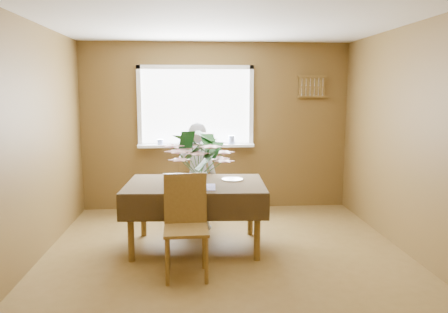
{
  "coord_description": "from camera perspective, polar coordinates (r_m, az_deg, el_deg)",
  "views": [
    {
      "loc": [
        -0.35,
        -4.31,
        1.78
      ],
      "look_at": [
        0.0,
        0.55,
        1.05
      ],
      "focal_mm": 35.0,
      "sensor_mm": 36.0,
      "label": 1
    }
  ],
  "objects": [
    {
      "name": "floor",
      "position": [
        4.68,
        0.5,
        -13.85
      ],
      "size": [
        4.5,
        4.5,
        0.0
      ],
      "primitive_type": "plane",
      "color": "brown",
      "rests_on": "ground"
    },
    {
      "name": "ceiling",
      "position": [
        4.38,
        0.54,
        17.97
      ],
      "size": [
        4.5,
        4.5,
        0.0
      ],
      "primitive_type": "plane",
      "rotation": [
        3.14,
        0.0,
        0.0
      ],
      "color": "white",
      "rests_on": "wall_back"
    },
    {
      "name": "wall_back",
      "position": [
        6.59,
        -1.07,
        3.91
      ],
      "size": [
        4.0,
        0.0,
        4.0
      ],
      "primitive_type": "plane",
      "rotation": [
        1.57,
        0.0,
        0.0
      ],
      "color": "brown",
      "rests_on": "floor"
    },
    {
      "name": "wall_front",
      "position": [
        2.16,
        5.4,
        -5.76
      ],
      "size": [
        4.0,
        0.0,
        4.0
      ],
      "primitive_type": "plane",
      "rotation": [
        -1.57,
        0.0,
        0.0
      ],
      "color": "brown",
      "rests_on": "floor"
    },
    {
      "name": "wall_left",
      "position": [
        4.64,
        -24.9,
        1.17
      ],
      "size": [
        0.0,
        4.5,
        4.5
      ],
      "primitive_type": "plane",
      "rotation": [
        1.57,
        0.0,
        1.57
      ],
      "color": "brown",
      "rests_on": "floor"
    },
    {
      "name": "wall_right",
      "position": [
        4.94,
        24.34,
        1.6
      ],
      "size": [
        0.0,
        4.5,
        4.5
      ],
      "primitive_type": "plane",
      "rotation": [
        1.57,
        0.0,
        -1.57
      ],
      "color": "brown",
      "rests_on": "floor"
    },
    {
      "name": "window_assembly",
      "position": [
        6.52,
        -3.64,
        4.82
      ],
      "size": [
        1.72,
        0.2,
        1.22
      ],
      "color": "white",
      "rests_on": "wall_back"
    },
    {
      "name": "spoon_rack",
      "position": [
        6.77,
        11.44,
        8.95
      ],
      "size": [
        0.44,
        0.05,
        0.33
      ],
      "color": "brown",
      "rests_on": "wall_back"
    },
    {
      "name": "dining_table",
      "position": [
        4.97,
        -3.75,
        -4.49
      ],
      "size": [
        1.6,
        1.13,
        0.76
      ],
      "rotation": [
        0.0,
        0.0,
        -0.05
      ],
      "color": "brown",
      "rests_on": "floor"
    },
    {
      "name": "chair_far",
      "position": [
        5.82,
        -3.92,
        -4.19
      ],
      "size": [
        0.4,
        0.4,
        0.91
      ],
      "rotation": [
        0.0,
        0.0,
        3.17
      ],
      "color": "brown",
      "rests_on": "floor"
    },
    {
      "name": "chair_near",
      "position": [
        4.3,
        -5.01,
        -8.36
      ],
      "size": [
        0.44,
        0.44,
        0.98
      ],
      "rotation": [
        0.0,
        0.0,
        0.03
      ],
      "color": "brown",
      "rests_on": "floor"
    },
    {
      "name": "seated_woman",
      "position": [
        5.66,
        -3.47,
        -2.55
      ],
      "size": [
        0.58,
        0.45,
        1.39
      ],
      "primitive_type": "imported",
      "rotation": [
        0.0,
        0.0,
        2.89
      ],
      "color": "white",
      "rests_on": "floor"
    },
    {
      "name": "flower_bouquet",
      "position": [
        4.7,
        -3.25,
        0.3
      ],
      "size": [
        0.64,
        0.64,
        0.55
      ],
      "rotation": [
        0.0,
        0.0,
        -0.07
      ],
      "color": "white",
      "rests_on": "dining_table"
    },
    {
      "name": "side_plate",
      "position": [
        5.1,
        1.1,
        -3.01
      ],
      "size": [
        0.31,
        0.31,
        0.01
      ],
      "primitive_type": "cylinder",
      "rotation": [
        0.0,
        0.0,
        -0.27
      ],
      "color": "white",
      "rests_on": "dining_table"
    },
    {
      "name": "table_knife",
      "position": [
        4.7,
        -2.48,
        -3.99
      ],
      "size": [
        0.05,
        0.24,
        0.0
      ],
      "primitive_type": "cube",
      "rotation": [
        0.0,
        0.0,
        0.1
      ],
      "color": "silver",
      "rests_on": "dining_table"
    }
  ]
}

